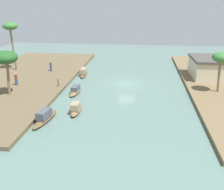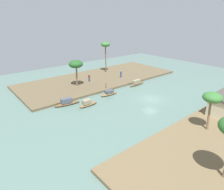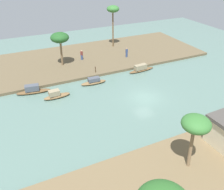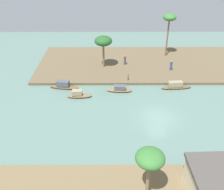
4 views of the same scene
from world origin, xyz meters
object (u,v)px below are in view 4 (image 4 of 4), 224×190
Objects in this scene: sampan_near_left_bank at (120,89)px; sampan_open_hull at (79,95)px; person_by_mooring at (125,61)px; palm_tree_right_tall at (150,159)px; palm_tree_left_far at (103,41)px; person_on_near_bank at (171,66)px; palm_tree_left_near at (170,19)px; sampan_upstream_small at (176,86)px; mooring_post at (128,77)px; sampan_downstream_large at (64,86)px.

sampan_near_left_bank is 6.31m from sampan_open_hull.
palm_tree_right_tall is at bearing 152.97° from person_by_mooring.
palm_tree_left_far is 27.20m from palm_tree_right_tall.
person_on_near_bank is (-15.25, -8.32, 0.70)m from sampan_open_hull.
palm_tree_left_near reaches higher than palm_tree_left_far.
sampan_near_left_bank is at bearing 1.14° from sampan_upstream_small.
palm_tree_left_far reaches higher than sampan_open_hull.
palm_tree_right_tall reaches higher than person_on_near_bank.
person_on_near_bank is (-0.35, -5.80, 0.68)m from sampan_upstream_small.
sampan_upstream_small is at bearing 148.32° from palm_tree_left_far.
mooring_post is (-7.54, -4.50, 0.49)m from sampan_open_hull.
palm_tree_left_far reaches higher than palm_tree_right_tall.
mooring_post is at bearing -19.66° from sampan_upstream_small.
palm_tree_right_tall is at bearing 76.69° from palm_tree_left_near.
sampan_open_hull is 0.46× the size of palm_tree_left_near.
sampan_near_left_bank is 11.36m from person_on_near_bank.
sampan_open_hull is 3.74m from sampan_downstream_large.
palm_tree_left_far is (-3.48, -9.57, 4.75)m from sampan_open_hull.
person_by_mooring is (-9.95, -7.97, 0.69)m from sampan_downstream_large.
palm_tree_left_far reaches higher than sampan_near_left_bank.
sampan_upstream_small is at bearing 164.91° from mooring_post.
sampan_upstream_small is 0.91× the size of palm_tree_right_tall.
sampan_downstream_large is 18.76m from person_on_near_bank.
sampan_downstream_large is 22.97m from palm_tree_left_near.
person_by_mooring is (-1.23, -8.99, 0.77)m from sampan_near_left_bank.
person_on_near_bank is 12.50m from palm_tree_left_far.
palm_tree_left_far is at bearing -112.33° from sampan_open_hull.
sampan_upstream_small is at bearing -109.44° from palm_tree_right_tall.
person_by_mooring is at bearing -51.49° from sampan_upstream_small.
sampan_near_left_bank is 2.24× the size of person_by_mooring.
palm_tree_right_tall is at bearing 99.38° from palm_tree_left_far.
mooring_post is (-1.45, -2.86, 0.53)m from sampan_near_left_bank.
person_on_near_bank is at bearing -134.51° from person_by_mooring.
mooring_post reaches higher than sampan_upstream_small.
palm_tree_left_far is 1.07× the size of palm_tree_right_tall.
person_on_near_bank is at bearing -141.07° from sampan_near_left_bank.
sampan_open_hull is 8.80m from mooring_post.
palm_tree_right_tall is at bearing 90.97° from mooring_post.
person_on_near_bank is at bearing 87.73° from palm_tree_left_near.
palm_tree_left_near is at bearing -127.64° from mooring_post.
person_by_mooring is 0.31× the size of palm_tree_left_far.
sampan_near_left_bank is 0.69× the size of palm_tree_left_far.
sampan_near_left_bank is 0.82× the size of sampan_downstream_large.
sampan_open_hull is at bearing 70.00° from palm_tree_left_far.
person_by_mooring is (7.93, -2.31, 0.02)m from person_on_near_bank.
person_on_near_bank is (-17.88, -5.66, 0.67)m from sampan_downstream_large.
mooring_post is (7.70, 3.82, -0.21)m from person_on_near_bank.
palm_tree_left_far is (4.06, -5.06, 4.26)m from mooring_post.
mooring_post is at bearing 52.36° from palm_tree_left_near.
mooring_post is 0.18× the size of palm_tree_left_far.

